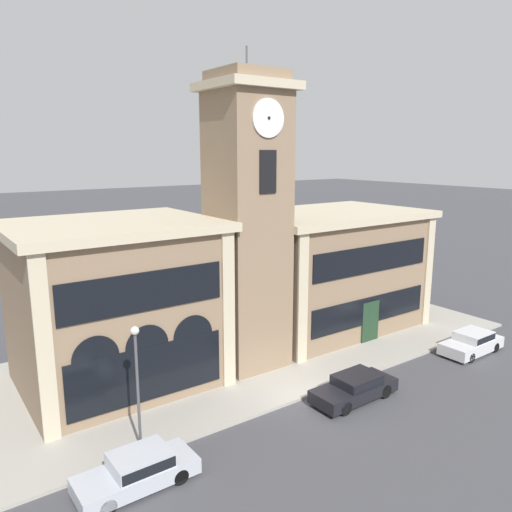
% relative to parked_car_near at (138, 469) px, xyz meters
% --- Properties ---
extents(ground_plane, '(300.00, 300.00, 0.00)m').
position_rel_parked_car_near_xyz_m(ground_plane, '(9.57, 1.45, -0.69)').
color(ground_plane, '#424247').
extents(sidewalk_kerb, '(37.07, 13.37, 0.15)m').
position_rel_parked_car_near_xyz_m(sidewalk_kerb, '(9.57, 8.13, -0.62)').
color(sidewalk_kerb, '#A39E93').
rests_on(sidewalk_kerb, ground_plane).
extents(clock_tower, '(4.41, 4.41, 17.68)m').
position_rel_parked_car_near_xyz_m(clock_tower, '(9.57, 6.70, 7.61)').
color(clock_tower, '#897056').
rests_on(clock_tower, ground_plane).
extents(town_hall_left_wing, '(10.38, 8.67, 8.82)m').
position_rel_parked_car_near_xyz_m(town_hall_left_wing, '(2.57, 8.80, 3.75)').
color(town_hall_left_wing, '#897056').
rests_on(town_hall_left_wing, ground_plane).
extents(town_hall_right_wing, '(13.08, 8.67, 8.28)m').
position_rel_parked_car_near_xyz_m(town_hall_right_wing, '(17.92, 8.80, 3.48)').
color(town_hall_right_wing, '#897056').
rests_on(town_hall_right_wing, ground_plane).
extents(parked_car_near, '(4.53, 1.89, 1.33)m').
position_rel_parked_car_near_xyz_m(parked_car_near, '(0.00, 0.00, 0.00)').
color(parked_car_near, '#B2B7C1').
rests_on(parked_car_near, ground_plane).
extents(parked_car_mid, '(4.69, 1.87, 1.31)m').
position_rel_parked_car_near_xyz_m(parked_car_mid, '(11.52, -0.00, 0.00)').
color(parked_car_mid, black).
rests_on(parked_car_mid, ground_plane).
extents(parked_car_far, '(4.40, 1.92, 1.36)m').
position_rel_parked_car_near_xyz_m(parked_car_far, '(21.88, -0.00, 0.01)').
color(parked_car_far, silver).
rests_on(parked_car_far, ground_plane).
extents(street_lamp, '(0.36, 0.36, 5.35)m').
position_rel_parked_car_near_xyz_m(street_lamp, '(0.95, 2.08, 3.01)').
color(street_lamp, '#4C4C51').
rests_on(street_lamp, sidewalk_kerb).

